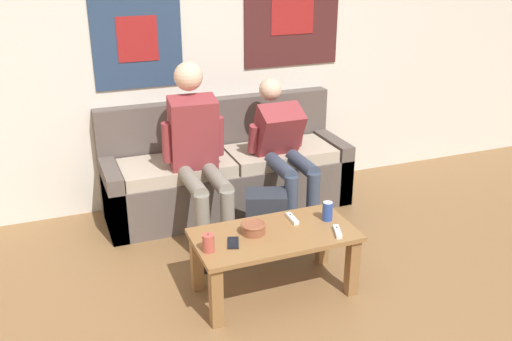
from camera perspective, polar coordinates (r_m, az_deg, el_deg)
name	(u,v)px	position (r m, az deg, el deg)	size (l,w,h in m)	color
wall_back	(204,48)	(4.70, -5.22, 12.14)	(10.00, 0.07, 2.55)	silver
couch	(227,173)	(4.69, -2.96, -0.30)	(1.99, 0.65, 0.87)	#564C47
coffee_table	(274,245)	(3.55, 1.84, -7.45)	(1.00, 0.51, 0.42)	olive
person_seated_adult	(197,148)	(4.13, -5.88, 2.29)	(0.47, 0.86, 1.28)	gray
person_seated_teen	(283,147)	(4.42, 2.75, 2.39)	(0.47, 0.91, 1.07)	#384256
backpack	(266,220)	(4.15, 1.00, -4.95)	(0.35, 0.33, 0.40)	#282D38
ceramic_bowl	(253,228)	(3.49, -0.28, -5.73)	(0.16, 0.16, 0.07)	brown
pillar_candle	(208,243)	(3.30, -4.78, -7.24)	(0.07, 0.07, 0.12)	#B24C42
drink_can_blue	(327,211)	(3.67, 7.16, -4.05)	(0.07, 0.07, 0.12)	#28479E
game_controller_near_left	(337,232)	(3.53, 8.15, -6.07)	(0.08, 0.15, 0.03)	white
game_controller_near_right	(292,219)	(3.66, 3.64, -4.82)	(0.04, 0.14, 0.03)	white
cell_phone	(233,243)	(3.39, -2.30, -7.23)	(0.11, 0.15, 0.01)	black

